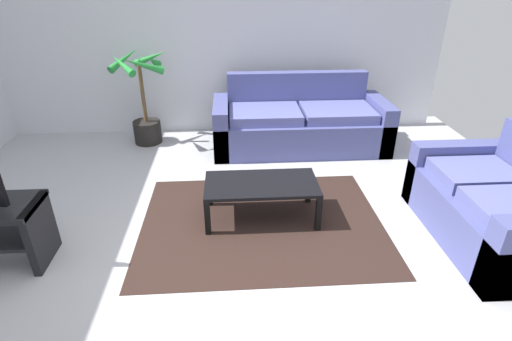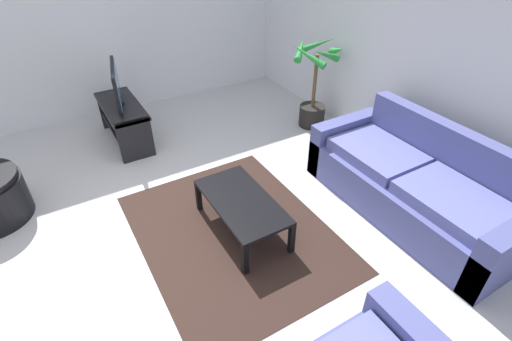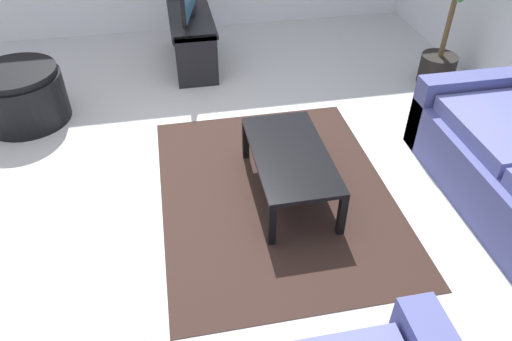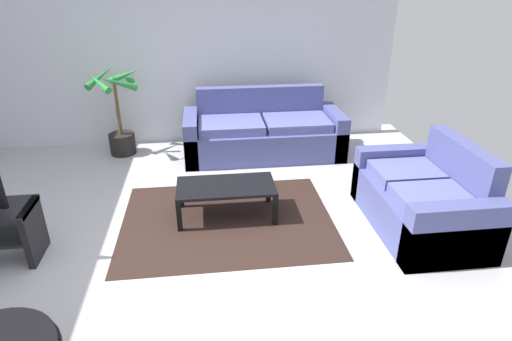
% 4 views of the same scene
% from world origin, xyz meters
% --- Properties ---
extents(ground_plane, '(6.60, 6.60, 0.00)m').
position_xyz_m(ground_plane, '(0.00, 0.00, 0.00)').
color(ground_plane, '#B2B2B7').
extents(tv_stand, '(1.10, 0.45, 0.53)m').
position_xyz_m(tv_stand, '(-1.96, 0.15, 0.34)').
color(tv_stand, black).
rests_on(tv_stand, ground).
extents(coffee_table, '(1.03, 0.53, 0.37)m').
position_xyz_m(coffee_table, '(0.33, 0.65, 0.32)').
color(coffee_table, black).
rests_on(coffee_table, ground).
extents(area_rug, '(2.20, 1.70, 0.01)m').
position_xyz_m(area_rug, '(0.33, 0.55, 0.00)').
color(area_rug, black).
rests_on(area_rug, ground).
extents(potted_palm, '(0.75, 0.75, 1.21)m').
position_xyz_m(potted_palm, '(-1.05, 2.55, 0.50)').
color(potted_palm, black).
rests_on(potted_palm, ground).
extents(ottoman, '(0.75, 0.75, 0.50)m').
position_xyz_m(ottoman, '(-1.11, -1.45, 0.25)').
color(ottoman, black).
rests_on(ottoman, ground).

